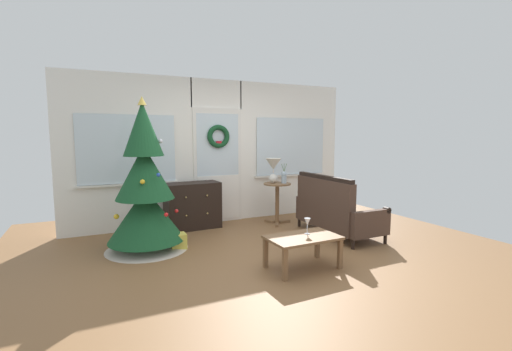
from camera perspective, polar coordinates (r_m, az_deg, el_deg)
name	(u,v)px	position (r m, az deg, el deg)	size (l,w,h in m)	color
ground_plane	(271,256)	(4.76, 2.36, -12.78)	(6.76, 6.76, 0.00)	brown
back_wall_with_door	(217,151)	(6.41, -6.31, 3.91)	(5.20, 0.19, 2.55)	white
christmas_tree	(145,194)	(5.04, -17.45, -2.80)	(1.11, 1.11, 2.09)	#4C331E
dresser_cabinet	(193,205)	(6.08, -10.18, -4.79)	(0.92, 0.47, 0.78)	black
settee_sofa	(334,212)	(5.71, 12.40, -5.72)	(0.72, 1.50, 0.96)	black
side_table	(277,195)	(6.27, 3.45, -3.18)	(0.50, 0.48, 0.73)	brown
table_lamp	(273,167)	(6.21, 2.81, 1.36)	(0.28, 0.28, 0.44)	silver
flower_vase	(284,177)	(6.22, 4.54, -0.20)	(0.11, 0.10, 0.35)	#99ADBC
coffee_table	(303,241)	(4.27, 7.55, -10.42)	(0.85, 0.54, 0.39)	brown
wine_glass	(307,222)	(4.31, 8.29, -7.51)	(0.08, 0.08, 0.20)	silver
gift_box	(178,241)	(5.12, -12.45, -10.30)	(0.21, 0.19, 0.21)	#D8C64C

